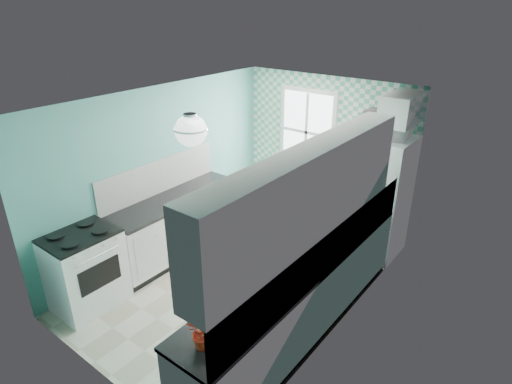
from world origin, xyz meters
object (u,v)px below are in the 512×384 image
Objects in this scene: ceiling_light at (191,130)px; stove at (85,269)px; potted_plant at (204,334)px; fruit_bowl at (243,312)px; fridge at (378,196)px; sink at (337,236)px; microwave at (387,125)px.

ceiling_light reaches higher than stove.
stove is at bearing -146.18° from ceiling_light.
stove is at bearing 172.04° from potted_plant.
ceiling_light is at bearing 152.13° from fruit_bowl.
sink is (0.09, -1.45, 0.02)m from fridge.
sink is 2.05× the size of fruit_bowl.
microwave is (-0.09, 1.45, 1.06)m from sink.
fruit_bowl is at bearing 7.37° from stove.
sink is 1.80m from microwave.
sink is (2.40, 1.98, 0.41)m from stove.
fruit_bowl is 0.52m from potted_plant.
potted_plant is 0.48× the size of microwave.
ceiling_light is at bearing 136.49° from potted_plant.
potted_plant is (0.00, -0.50, 0.12)m from fruit_bowl.
stove is at bearing -123.05° from fridge.
microwave reaches higher than fridge.
fridge is 2.93× the size of microwave.
stove is 4.39m from microwave.
stove is at bearing 53.22° from microwave.
sink is at bearing 44.41° from ceiling_light.
fruit_bowl is (1.20, -0.63, -1.35)m from ceiling_light.
potted_plant is at bearing -91.74° from sink.
sink is 1.81m from fruit_bowl.
sink is at bearing 89.87° from fruit_bowl.
stove is at bearing -175.98° from fruit_bowl.
potted_plant is at bearing -4.62° from stove.
fruit_bowl is at bearing -27.87° from ceiling_light.
microwave is (1.11, 2.63, -0.33)m from ceiling_light.
fridge is 7.01× the size of fruit_bowl.
fridge is 1.45m from sink.
fridge reaches higher than stove.
sink reaches higher than potted_plant.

